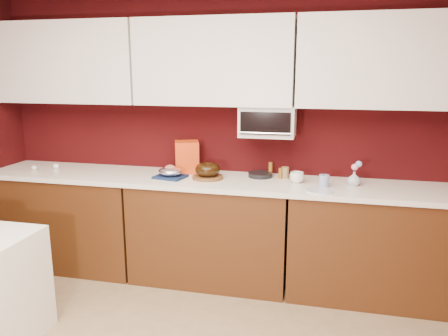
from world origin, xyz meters
TOP-DOWN VIEW (x-y plane):
  - wall_back at (0.00, 2.25)m, footprint 4.00×0.02m
  - base_cabinet_left at (-1.33, 1.94)m, footprint 1.31×0.58m
  - base_cabinet_center at (0.00, 1.94)m, footprint 1.31×0.58m
  - base_cabinet_right at (1.33, 1.94)m, footprint 1.31×0.58m
  - countertop at (0.00, 1.94)m, footprint 4.00×0.62m
  - upper_cabinet_left at (-1.33, 2.08)m, footprint 1.31×0.33m
  - upper_cabinet_center at (0.00, 2.08)m, footprint 1.31×0.33m
  - upper_cabinet_right at (1.33, 2.08)m, footprint 1.31×0.33m
  - toaster_oven at (0.45, 2.10)m, footprint 0.45×0.30m
  - toaster_oven_door at (0.45, 1.94)m, footprint 0.40×0.02m
  - toaster_oven_handle at (0.45, 1.93)m, footprint 0.42×0.02m
  - cake_base at (-0.02, 1.93)m, footprint 0.29×0.29m
  - bundt_cake at (-0.02, 1.93)m, footprint 0.27×0.27m
  - navy_towel at (-0.34, 1.89)m, footprint 0.28×0.25m
  - foil_ham_nest at (-0.34, 1.89)m, footprint 0.21×0.18m
  - roasted_ham at (-0.34, 1.89)m, footprint 0.11×0.10m
  - pandoro_box at (-0.26, 2.12)m, footprint 0.26×0.24m
  - dark_pan at (0.40, 2.10)m, footprint 0.25×0.25m
  - coffee_mug at (0.71, 1.96)m, footprint 0.11×0.11m
  - blue_jar at (0.93, 1.89)m, footprint 0.10×0.10m
  - flower_vase at (1.15, 1.98)m, footprint 0.11×0.11m
  - flower_pink at (1.15, 1.98)m, footprint 0.05×0.05m
  - flower_blue at (1.18, 2.00)m, footprint 0.05×0.05m
  - china_plate at (0.90, 1.75)m, footprint 0.22×0.22m
  - amber_bottle at (0.57, 2.07)m, footprint 0.03×0.03m
  - paper_cup at (0.61, 2.10)m, footprint 0.08×0.08m
  - egg_left at (-1.65, 1.89)m, footprint 0.06×0.05m
  - egg_right at (-1.48, 1.98)m, footprint 0.07×0.05m
  - amber_bottle_tall at (0.47, 2.17)m, footprint 0.04×0.04m

SIDE VIEW (x-z plane):
  - base_cabinet_left at x=-1.33m, z-range 0.00..0.86m
  - base_cabinet_center at x=0.00m, z-range 0.00..0.86m
  - base_cabinet_right at x=1.33m, z-range 0.00..0.86m
  - countertop at x=0.00m, z-range 0.86..0.90m
  - china_plate at x=0.90m, z-range 0.90..0.91m
  - navy_towel at x=-0.34m, z-range 0.90..0.92m
  - cake_base at x=-0.02m, z-range 0.90..0.92m
  - dark_pan at x=0.40m, z-range 0.90..0.94m
  - egg_left at x=-1.65m, z-range 0.90..0.94m
  - egg_right at x=-1.48m, z-range 0.90..0.95m
  - amber_bottle at x=0.57m, z-range 0.90..0.99m
  - blue_jar at x=0.93m, z-range 0.90..0.99m
  - paper_cup at x=0.61m, z-range 0.90..0.99m
  - coffee_mug at x=0.71m, z-range 0.90..1.01m
  - foil_ham_nest at x=-0.34m, z-range 0.92..0.99m
  - amber_bottle_tall at x=0.47m, z-range 0.90..1.02m
  - flower_vase at x=1.15m, z-range 0.90..1.03m
  - roasted_ham at x=-0.34m, z-range 0.95..1.01m
  - bundt_cake at x=-0.02m, z-range 0.94..1.02m
  - pandoro_box at x=-0.26m, z-range 0.90..1.18m
  - flower_pink at x=1.15m, z-range 1.02..1.07m
  - flower_blue at x=1.18m, z-range 1.04..1.10m
  - wall_back at x=0.00m, z-range 0.00..2.50m
  - toaster_oven_handle at x=0.45m, z-range 1.29..1.31m
  - toaster_oven at x=0.45m, z-range 1.25..1.50m
  - toaster_oven_door at x=0.45m, z-range 1.28..1.47m
  - upper_cabinet_left at x=-1.33m, z-range 1.50..2.20m
  - upper_cabinet_center at x=0.00m, z-range 1.50..2.20m
  - upper_cabinet_right at x=1.33m, z-range 1.50..2.20m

